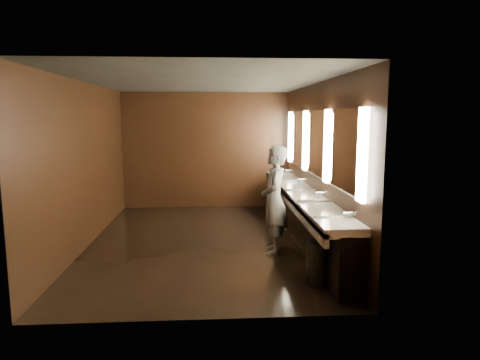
{
  "coord_description": "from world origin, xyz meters",
  "views": [
    {
      "loc": [
        0.15,
        -7.44,
        2.21
      ],
      "look_at": [
        0.64,
        0.0,
        1.11
      ],
      "focal_mm": 32.0,
      "sensor_mm": 36.0,
      "label": 1
    }
  ],
  "objects": [
    {
      "name": "wall_front",
      "position": [
        0.0,
        -3.0,
        1.4
      ],
      "size": [
        4.0,
        0.02,
        2.8
      ],
      "primitive_type": "cube",
      "color": "black",
      "rests_on": "floor"
    },
    {
      "name": "floor",
      "position": [
        0.0,
        0.0,
        0.0
      ],
      "size": [
        6.0,
        6.0,
        0.0
      ],
      "primitive_type": "plane",
      "color": "black",
      "rests_on": "ground"
    },
    {
      "name": "ceiling",
      "position": [
        0.0,
        0.0,
        2.8
      ],
      "size": [
        4.0,
        6.0,
        0.02
      ],
      "primitive_type": "cube",
      "color": "#2D2D2B",
      "rests_on": "wall_back"
    },
    {
      "name": "mirror_band",
      "position": [
        1.98,
        -0.0,
        1.75
      ],
      "size": [
        0.06,
        5.03,
        1.15
      ],
      "color": "#FAEBC1",
      "rests_on": "wall_right"
    },
    {
      "name": "person",
      "position": [
        1.15,
        -0.71,
        0.88
      ],
      "size": [
        0.51,
        0.69,
        1.75
      ],
      "primitive_type": "imported",
      "rotation": [
        0.0,
        0.0,
        -1.72
      ],
      "color": "#86ABC8",
      "rests_on": "floor"
    },
    {
      "name": "wall_right",
      "position": [
        2.0,
        0.0,
        1.4
      ],
      "size": [
        0.02,
        6.0,
        2.8
      ],
      "primitive_type": "cube",
      "color": "black",
      "rests_on": "floor"
    },
    {
      "name": "sink_counter",
      "position": [
        1.79,
        0.0,
        0.5
      ],
      "size": [
        0.55,
        5.4,
        1.01
      ],
      "color": "black",
      "rests_on": "floor"
    },
    {
      "name": "trash_bin",
      "position": [
        1.58,
        -2.04,
        0.29
      ],
      "size": [
        0.49,
        0.49,
        0.58
      ],
      "primitive_type": "cylinder",
      "rotation": [
        0.0,
        0.0,
        0.43
      ],
      "color": "black",
      "rests_on": "floor"
    },
    {
      "name": "wall_left",
      "position": [
        -2.0,
        0.0,
        1.4
      ],
      "size": [
        0.02,
        6.0,
        2.8
      ],
      "primitive_type": "cube",
      "color": "black",
      "rests_on": "floor"
    },
    {
      "name": "wall_back",
      "position": [
        0.0,
        3.0,
        1.4
      ],
      "size": [
        4.0,
        0.02,
        2.8
      ],
      "primitive_type": "cube",
      "color": "black",
      "rests_on": "floor"
    }
  ]
}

